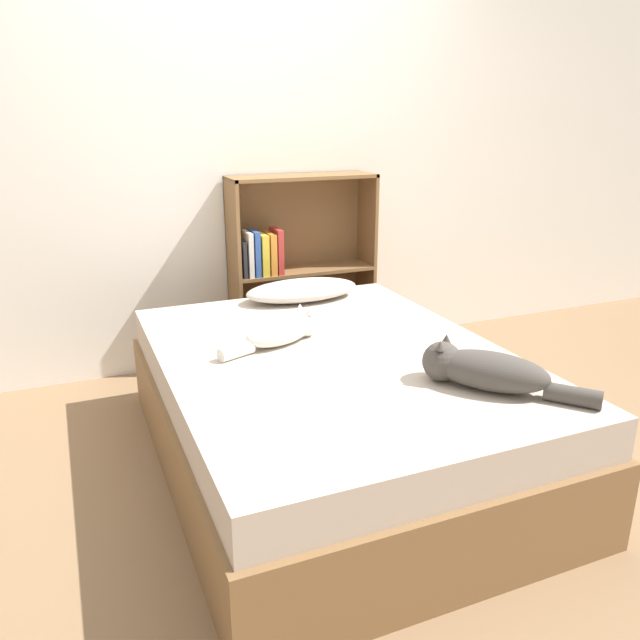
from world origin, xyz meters
The scene contains 7 objects.
ground_plane centered at (0.00, 0.00, 0.00)m, with size 8.00×8.00×0.00m, color #846647.
wall_back centered at (0.00, 1.36, 1.25)m, with size 8.00×0.06×2.50m.
bed centered at (0.00, 0.00, 0.25)m, with size 1.41×1.89×0.50m.
pillow centered at (0.16, 0.77, 0.56)m, with size 0.61×0.29×0.11m.
cat_light centered at (-0.15, 0.19, 0.56)m, with size 0.49×0.27×0.14m.
cat_dark centered at (0.36, -0.52, 0.57)m, with size 0.47×0.52×0.17m.
bookshelf centered at (0.29, 1.23, 0.57)m, with size 0.86×0.26×1.11m.
Camera 1 is at (-0.98, -2.19, 1.45)m, focal length 35.00 mm.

